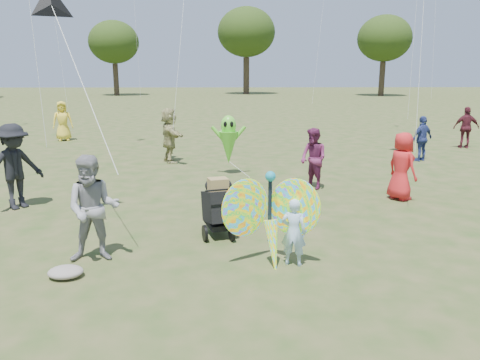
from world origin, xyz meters
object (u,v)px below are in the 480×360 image
object	(u,v)px
adult_man	(93,209)
crowd_d	(169,135)
crowd_g	(63,121)
crowd_h	(466,128)
child_girl	(294,232)
crowd_c	(422,139)
butterfly_kite	(271,219)
crowd_a	(402,166)
crowd_e	(313,159)
alien_kite	(229,142)
jogging_stroller	(218,202)
crowd_b	(15,167)

from	to	relation	value
adult_man	crowd_d	xyz separation A→B (m)	(0.20, 8.27, 0.04)
crowd_g	crowd_h	xyz separation A→B (m)	(16.49, -2.45, -0.04)
child_girl	crowd_d	bearing A→B (deg)	-52.61
crowd_c	crowd_h	bearing A→B (deg)	-166.26
crowd_d	butterfly_kite	world-z (taller)	crowd_d
crowd_a	crowd_d	world-z (taller)	crowd_d
crowd_e	alien_kite	distance (m)	2.77
crowd_c	alien_kite	bearing A→B (deg)	-12.23
crowd_e	jogging_stroller	xyz separation A→B (m)	(-2.37, -3.40, -0.17)
crowd_d	crowd_e	world-z (taller)	crowd_d
crowd_c	adult_man	bearing A→B (deg)	14.65
adult_man	crowd_c	size ratio (longest dim) A/B	1.13
crowd_d	adult_man	bearing A→B (deg)	158.25
crowd_g	crowd_c	bearing A→B (deg)	-39.08
child_girl	crowd_b	xyz separation A→B (m)	(-5.67, 3.26, 0.40)
crowd_e	crowd_h	world-z (taller)	crowd_h
crowd_c	jogging_stroller	size ratio (longest dim) A/B	1.36
crowd_e	alien_kite	xyz separation A→B (m)	(-2.17, 1.71, 0.19)
crowd_g	butterfly_kite	distance (m)	15.69
crowd_a	crowd_g	bearing A→B (deg)	22.98
crowd_a	crowd_h	bearing A→B (deg)	-61.26
crowd_c	jogging_stroller	bearing A→B (deg)	17.49
child_girl	crowd_e	distance (m)	5.02
crowd_d	crowd_g	distance (m)	7.28
child_girl	crowd_b	size ratio (longest dim) A/B	0.57
crowd_b	alien_kite	size ratio (longest dim) A/B	1.08
crowd_h	crowd_e	bearing A→B (deg)	51.18
adult_man	crowd_g	size ratio (longest dim) A/B	1.01
butterfly_kite	crowd_a	bearing A→B (deg)	47.80
crowd_c	crowd_d	bearing A→B (deg)	-29.03
crowd_h	alien_kite	size ratio (longest dim) A/B	0.93
child_girl	crowd_a	xyz separation A→B (m)	(3.06, 3.78, 0.26)
child_girl	crowd_e	size ratio (longest dim) A/B	0.69
crowd_a	crowd_e	world-z (taller)	crowd_a
child_girl	adult_man	size ratio (longest dim) A/B	0.63
crowd_a	crowd_b	distance (m)	8.75
adult_man	crowd_a	bearing A→B (deg)	23.72
crowd_d	crowd_h	bearing A→B (deg)	-97.24
crowd_a	crowd_h	distance (m)	9.06
adult_man	butterfly_kite	distance (m)	2.80
adult_man	crowd_d	world-z (taller)	crowd_d
adult_man	crowd_h	size ratio (longest dim) A/B	1.06
crowd_g	alien_kite	size ratio (longest dim) A/B	0.98
adult_man	jogging_stroller	xyz separation A→B (m)	(1.95, 1.20, -0.25)
butterfly_kite	crowd_b	bearing A→B (deg)	148.54
crowd_h	alien_kite	xyz separation A→B (m)	(-9.31, -4.58, 0.16)
adult_man	jogging_stroller	bearing A→B (deg)	25.81
crowd_b	crowd_h	bearing A→B (deg)	-22.47
crowd_a	crowd_b	bearing A→B (deg)	67.57
child_girl	adult_man	distance (m)	3.17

